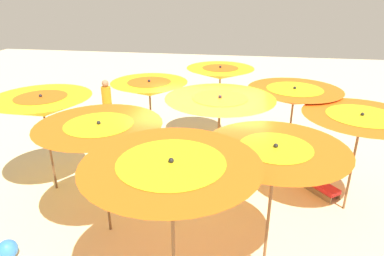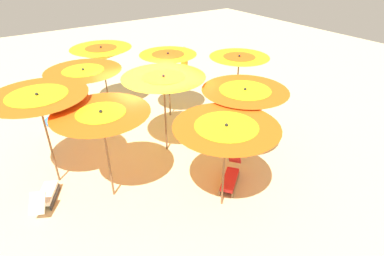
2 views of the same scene
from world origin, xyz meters
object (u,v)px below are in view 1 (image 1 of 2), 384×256
beach_umbrella_3 (149,89)px  beach_umbrella_6 (220,73)px  beach_umbrella_7 (294,96)px  beach_umbrella_0 (42,106)px  lounger_0 (261,153)px  beach_umbrella_4 (220,107)px  beach_umbrella_5 (275,158)px  lounger_1 (317,183)px  beach_umbrella_1 (100,134)px  beach_umbrella_8 (360,126)px  beach_umbrella_2 (172,176)px  beachgoer_0 (107,105)px  beach_ball (7,249)px

beach_umbrella_3 → beach_umbrella_6: beach_umbrella_6 is taller
beach_umbrella_7 → beach_umbrella_3: bearing=3.2°
beach_umbrella_0 → lounger_0: size_ratio=2.08×
beach_umbrella_4 → beach_umbrella_5: 2.34m
beach_umbrella_0 → lounger_1: 6.45m
beach_umbrella_1 → lounger_1: 5.12m
beach_umbrella_6 → beach_umbrella_8: beach_umbrella_6 is taller
beach_umbrella_2 → beach_umbrella_7: bearing=-114.0°
lounger_0 → beachgoer_0: 5.12m
beach_umbrella_6 → beachgoer_0: beach_umbrella_6 is taller
beach_umbrella_1 → beach_umbrella_6: size_ratio=0.97×
lounger_0 → beachgoer_0: bearing=-143.1°
beach_umbrella_2 → lounger_1: 4.97m
beach_umbrella_2 → lounger_0: (-1.39, -5.02, -2.07)m
beach_umbrella_7 → beach_ball: 6.76m
beach_umbrella_6 → beach_umbrella_0: bearing=42.3°
beach_umbrella_8 → beach_umbrella_0: bearing=2.0°
beach_umbrella_4 → beach_umbrella_7: (-1.67, -1.43, -0.13)m
beach_umbrella_1 → beach_ball: size_ratio=6.56×
beach_umbrella_0 → beachgoer_0: bearing=-89.1°
beach_umbrella_1 → beach_umbrella_5: bearing=169.2°
beach_umbrella_3 → beach_umbrella_7: 3.53m
beach_umbrella_6 → lounger_1: size_ratio=2.04×
beach_umbrella_7 → beach_umbrella_8: beach_umbrella_7 is taller
beach_umbrella_4 → beach_umbrella_8: beach_umbrella_4 is taller
beach_umbrella_0 → beach_umbrella_1: (-1.84, 1.22, -0.00)m
beachgoer_0 → beach_umbrella_4: bearing=60.7°
beach_umbrella_4 → beach_umbrella_8: size_ratio=1.06×
lounger_0 → beach_ball: size_ratio=3.19×
beach_umbrella_8 → beachgoer_0: beach_umbrella_8 is taller
beach_umbrella_8 → beach_ball: (6.23, 2.47, -1.77)m
beach_umbrella_7 → beachgoer_0: beach_umbrella_7 is taller
beach_umbrella_2 → beach_umbrella_6: size_ratio=1.06×
beach_umbrella_1 → lounger_0: (-3.02, -3.47, -1.86)m
beach_umbrella_0 → beach_umbrella_6: beach_umbrella_6 is taller
beach_umbrella_0 → beach_umbrella_3: 2.50m
beach_umbrella_3 → beach_umbrella_6: 2.34m
beach_umbrella_6 → lounger_0: 2.54m
beach_umbrella_5 → beach_ball: beach_umbrella_5 is taller
beach_umbrella_1 → lounger_1: size_ratio=1.99×
beach_umbrella_2 → lounger_0: size_ratio=2.25×
beach_umbrella_6 → beach_ball: size_ratio=6.73×
beach_umbrella_2 → beach_umbrella_5: bearing=-143.7°
beach_umbrella_6 → beach_umbrella_7: bearing=141.9°
beach_umbrella_8 → beachgoer_0: bearing=-26.3°
beach_umbrella_0 → lounger_1: size_ratio=2.01×
beach_umbrella_8 → beachgoer_0: 7.47m
lounger_0 → beachgoer_0: size_ratio=0.65×
beach_umbrella_1 → beach_umbrella_8: size_ratio=1.02×
beach_umbrella_2 → beach_umbrella_8: 4.33m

